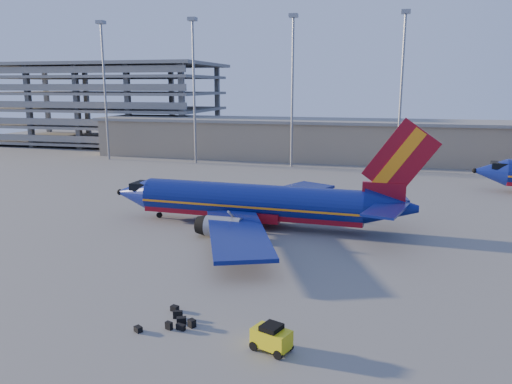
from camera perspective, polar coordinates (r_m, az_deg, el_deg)
ground at (r=53.57m, az=0.45°, el=-4.82°), size 220.00×220.00×0.00m
terminal_building at (r=108.38m, az=13.11°, el=5.78°), size 122.00×16.00×8.50m
parking_garage at (r=144.45m, az=-16.89°, el=10.01°), size 62.00×32.00×21.40m
light_mast_row at (r=96.08m, az=10.24°, el=13.05°), size 101.60×1.60×28.65m
aircraft_main at (r=55.92m, az=0.26°, el=-1.27°), size 36.83×35.40×12.47m
baggage_tug at (r=30.94m, az=1.77°, el=-16.26°), size 2.65×2.13×1.66m
luggage_pile at (r=34.70m, az=-9.18°, el=-14.30°), size 3.74×3.97×0.53m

